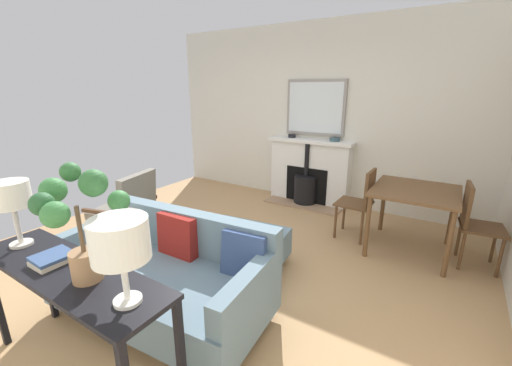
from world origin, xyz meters
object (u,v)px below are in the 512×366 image
Objects in this scene: mantel_bowl_near at (292,136)px; dining_table at (415,198)px; mantel_bowl_far at (335,139)px; table_lamp_far_end at (120,242)px; sofa at (166,274)px; ottoman at (244,245)px; fireplace at (309,175)px; table_lamp_near_end at (11,197)px; book_stack at (52,259)px; armchair_accent at (128,204)px; potted_plant at (79,214)px; dining_chair_near_fireplace at (361,199)px; console_table at (70,283)px; dining_chair_by_back_wall at (474,219)px.

mantel_bowl_near is 0.13× the size of dining_table.
table_lamp_far_end reaches higher than mantel_bowl_far.
sofa reaches higher than ottoman.
fireplace is 2.20m from ottoman.
table_lamp_near_end is at bearing -35.87° from dining_table.
mantel_bowl_near is (-0.04, -0.34, 0.60)m from fireplace.
armchair_accent is at bearing -139.37° from book_stack.
sofa is 1.20m from table_lamp_far_end.
potted_plant reaches higher than dining_chair_near_fireplace.
book_stack is at bearing 89.15° from table_lamp_near_end.
console_table is at bearing -90.00° from table_lamp_far_end.
mantel_bowl_near reaches higher than dining_table.
mantel_bowl_near is at bearing -165.71° from table_lamp_far_end.
dining_table is (0.90, 1.63, 0.17)m from fireplace.
sofa is at bearing -5.53° from mantel_bowl_far.
mantel_bowl_far is at bearing 173.44° from book_stack.
dining_table is (-1.54, 2.91, 0.16)m from armchair_accent.
sofa is 1.51m from armchair_accent.
armchair_accent is (2.48, -0.93, -0.58)m from mantel_bowl_near.
mantel_bowl_far is at bearing -126.63° from dining_table.
console_table is 3.35× the size of table_lamp_near_end.
mantel_bowl_far is 0.72× the size of book_stack.
sofa is at bearing -44.07° from dining_chair_by_back_wall.
book_stack is at bearing 3.99° from mantel_bowl_near.
ottoman is at bearing -4.08° from mantel_bowl_far.
fireplace is 3.11m from sofa.
table_lamp_near_end is 2.07× the size of book_stack.
ottoman is at bearing 14.12° from mantel_bowl_near.
table_lamp_far_end is 0.34m from potted_plant.
book_stack reaches higher than sofa.
dining_table is at bearing 132.23° from ottoman.
ottoman is 1.56m from dining_chair_near_fireplace.
table_lamp_near_end is (3.84, -0.49, 0.66)m from fireplace.
table_lamp_near_end is at bearing -27.90° from dining_chair_near_fireplace.
mantel_bowl_far is 0.24× the size of potted_plant.
mantel_bowl_near is 0.78× the size of mantel_bowl_far.
potted_plant is (-0.01, -0.34, 0.06)m from table_lamp_far_end.
book_stack is at bearing -6.56° from mantel_bowl_far.
armchair_accent is 3.80m from dining_chair_by_back_wall.
mantel_bowl_near is 3.25m from sofa.
armchair_accent is 0.94× the size of dining_table.
armchair_accent is 2.80m from dining_chair_near_fireplace.
book_stack is (0.73, -0.14, 0.46)m from sofa.
table_lamp_near_end reaches higher than console_table.
mantel_bowl_near is at bearing -173.84° from console_table.
table_lamp_far_end is 3.03m from dining_chair_near_fireplace.
console_table is 2.32× the size of potted_plant.
ottoman is 2.38m from dining_chair_by_back_wall.
mantel_bowl_near is 0.08× the size of console_table.
console_table is 0.55m from potted_plant.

